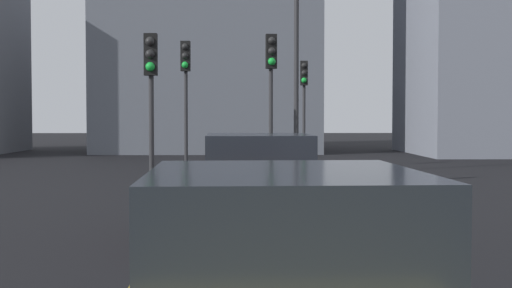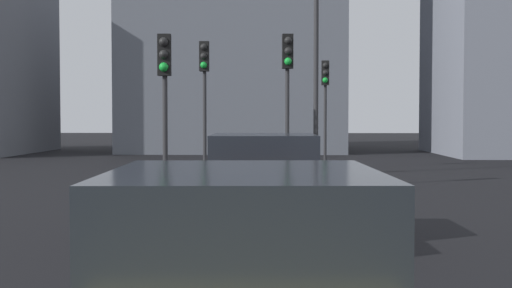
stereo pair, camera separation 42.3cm
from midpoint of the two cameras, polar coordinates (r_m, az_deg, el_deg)
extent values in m
cube|color=#510F16|center=(10.77, 1.75, -4.63)|extent=(4.10, 1.92, 0.72)
cube|color=#1E232B|center=(10.51, 1.78, -1.01)|extent=(1.86, 1.64, 0.67)
cylinder|color=black|center=(12.11, 5.88, -5.30)|extent=(0.65, 0.24, 0.64)
cylinder|color=black|center=(12.07, -2.73, -5.31)|extent=(0.65, 0.24, 0.64)
cylinder|color=black|center=(9.64, 7.37, -7.26)|extent=(0.65, 0.24, 0.64)
cylinder|color=black|center=(9.59, -3.50, -7.30)|extent=(0.65, 0.24, 0.64)
cube|color=red|center=(8.78, 6.37, -5.38)|extent=(0.04, 0.20, 0.11)
cube|color=red|center=(8.74, -2.18, -5.40)|extent=(0.04, 0.20, 0.11)
cube|color=#1E232B|center=(4.05, 2.04, -6.79)|extent=(1.88, 1.64, 0.65)
cylinder|color=#2D2D30|center=(20.70, -3.73, 1.53)|extent=(0.11, 0.11, 3.29)
cube|color=black|center=(20.72, -3.77, 7.33)|extent=(0.21, 0.29, 0.90)
sphere|color=black|center=(20.64, -3.82, 8.10)|extent=(0.20, 0.20, 0.20)
sphere|color=black|center=(20.61, -3.81, 7.35)|extent=(0.20, 0.20, 0.20)
sphere|color=green|center=(20.59, -3.81, 6.60)|extent=(0.20, 0.20, 0.20)
cylinder|color=#2D2D30|center=(17.95, 3.30, 1.24)|extent=(0.11, 0.11, 3.18)
cube|color=black|center=(17.97, 3.34, 7.74)|extent=(0.23, 0.30, 0.90)
sphere|color=black|center=(17.89, 3.39, 8.64)|extent=(0.20, 0.20, 0.20)
sphere|color=black|center=(17.86, 3.39, 7.78)|extent=(0.20, 0.20, 0.20)
sphere|color=green|center=(17.84, 3.39, 6.91)|extent=(0.20, 0.20, 0.20)
cylinder|color=#2D2D30|center=(25.32, 6.28, 1.42)|extent=(0.11, 0.11, 3.08)
cube|color=black|center=(25.31, 6.30, 5.93)|extent=(0.23, 0.30, 0.90)
sphere|color=black|center=(25.22, 6.30, 6.56)|extent=(0.20, 0.20, 0.20)
sphere|color=black|center=(25.20, 6.30, 5.94)|extent=(0.20, 0.20, 0.20)
sphere|color=green|center=(25.18, 6.29, 5.33)|extent=(0.20, 0.20, 0.20)
cylinder|color=#2D2D30|center=(15.00, -6.80, 0.32)|extent=(0.11, 0.11, 2.81)
cube|color=black|center=(14.99, -6.87, 7.41)|extent=(0.20, 0.28, 0.90)
sphere|color=black|center=(14.91, -6.93, 8.48)|extent=(0.20, 0.20, 0.20)
sphere|color=black|center=(14.88, -6.93, 7.45)|extent=(0.20, 0.20, 0.20)
sphere|color=green|center=(14.86, -6.92, 6.41)|extent=(0.20, 0.20, 0.20)
cylinder|color=#2D2D30|center=(22.38, 5.58, 5.33)|extent=(0.16, 0.16, 6.21)
cube|color=slate|center=(40.05, -1.38, 11.30)|extent=(10.80, 11.87, 16.38)
camera|label=1|loc=(0.21, -88.64, 0.05)|focal=47.82mm
camera|label=2|loc=(0.21, 91.36, -0.05)|focal=47.82mm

